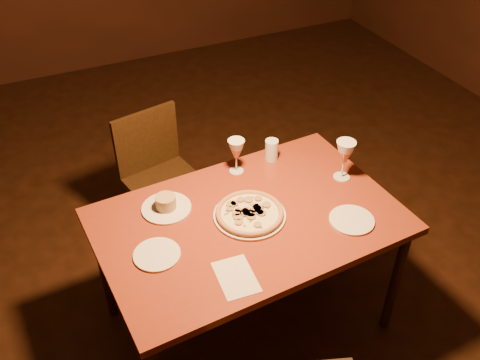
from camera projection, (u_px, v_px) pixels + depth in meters
name	position (u px, v px, depth m)	size (l,w,h in m)	color
dining_table	(249.00, 228.00, 2.37)	(1.35, 0.91, 0.70)	maroon
chair_far	(159.00, 173.00, 3.00)	(0.45, 0.45, 0.79)	black
pizza_plate	(250.00, 213.00, 2.33)	(0.32, 0.32, 0.03)	silver
ramekin_saucer	(166.00, 205.00, 2.36)	(0.22, 0.22, 0.07)	silver
wine_glass_far	(236.00, 156.00, 2.54)	(0.08, 0.08, 0.18)	#BD624F
wine_glass_right	(344.00, 160.00, 2.50)	(0.09, 0.09, 0.20)	#BD624F
water_tumbler	(272.00, 150.00, 2.64)	(0.07, 0.07, 0.11)	silver
side_plate_left	(157.00, 255.00, 2.15)	(0.19, 0.19, 0.01)	silver
side_plate_near	(352.00, 220.00, 2.31)	(0.20, 0.20, 0.01)	silver
menu_card	(236.00, 277.00, 2.06)	(0.14, 0.21, 0.00)	beige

